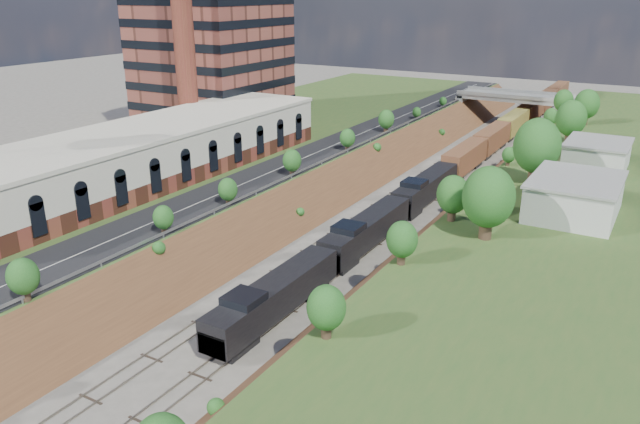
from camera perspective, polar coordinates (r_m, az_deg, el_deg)
platform_left at (r=106.04m, az=-8.94°, el=5.04°), size 44.00×180.00×5.00m
embankment_left at (r=94.91m, az=1.59°, el=1.95°), size 10.00×180.00×10.00m
embankment_right at (r=87.18m, az=14.39°, el=-0.34°), size 10.00×180.00×10.00m
rail_left_track at (r=91.38m, az=6.22°, el=1.18°), size 1.58×180.00×0.18m
rail_right_track at (r=89.54m, az=9.25°, el=0.64°), size 1.58×180.00×0.18m
road at (r=95.63m, az=-0.76°, el=5.24°), size 8.00×180.00×0.10m
guardrail at (r=93.37m, az=1.34°, el=5.20°), size 0.10×171.00×0.70m
commercial_building at (r=85.58m, az=-15.73°, el=5.14°), size 14.30×62.30×7.00m
smokestack at (r=101.65m, az=-12.49°, el=17.06°), size 3.20×3.20×40.00m
overpass at (r=147.02m, az=17.34°, el=9.46°), size 24.50×8.30×7.40m
white_building_near at (r=75.27m, az=22.23°, el=1.22°), size 9.00×12.00×4.00m
white_building_far at (r=96.49m, az=23.97°, el=4.73°), size 8.00×10.00×3.60m
tree_right_large at (r=64.40m, az=15.15°, el=1.27°), size 5.25×5.25×7.61m
tree_left_crest at (r=62.93m, az=-16.74°, el=-1.59°), size 2.45×2.45×3.55m
freight_train at (r=120.25m, az=15.28°, el=6.38°), size 3.04×154.99×4.55m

